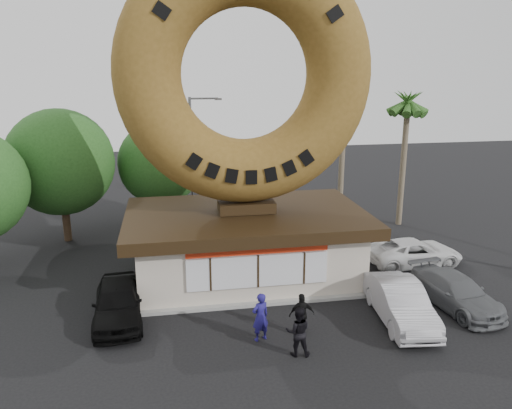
{
  "coord_description": "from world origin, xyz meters",
  "views": [
    {
      "loc": [
        -3.49,
        -16.18,
        9.87
      ],
      "look_at": [
        0.11,
        4.0,
        4.17
      ],
      "focal_mm": 35.0,
      "sensor_mm": 36.0,
      "label": 1
    }
  ],
  "objects_px": {
    "street_lamp": "(194,152)",
    "car_white": "(414,252)",
    "person_center": "(298,331)",
    "car_grey": "(456,292)",
    "car_black": "(118,302)",
    "donut_shop": "(247,242)",
    "person_right": "(302,314)",
    "person_left": "(260,317)",
    "car_silver": "(400,303)",
    "giant_donut": "(246,75)"
  },
  "relations": [
    {
      "from": "street_lamp",
      "to": "person_right",
      "type": "bearing_deg",
      "value": -79.02
    },
    {
      "from": "person_center",
      "to": "car_silver",
      "type": "bearing_deg",
      "value": -150.39
    },
    {
      "from": "street_lamp",
      "to": "car_white",
      "type": "bearing_deg",
      "value": -43.51
    },
    {
      "from": "person_left",
      "to": "car_white",
      "type": "relative_size",
      "value": 0.39
    },
    {
      "from": "person_left",
      "to": "person_center",
      "type": "distance_m",
      "value": 1.65
    },
    {
      "from": "donut_shop",
      "to": "car_grey",
      "type": "xyz_separation_m",
      "value": [
        8.2,
        -4.68,
        -1.08
      ]
    },
    {
      "from": "person_left",
      "to": "person_right",
      "type": "relative_size",
      "value": 1.13
    },
    {
      "from": "donut_shop",
      "to": "giant_donut",
      "type": "xyz_separation_m",
      "value": [
        0.0,
        0.02,
        7.72
      ]
    },
    {
      "from": "donut_shop",
      "to": "car_silver",
      "type": "xyz_separation_m",
      "value": [
        5.34,
        -5.41,
        -0.98
      ]
    },
    {
      "from": "donut_shop",
      "to": "person_right",
      "type": "relative_size",
      "value": 6.75
    },
    {
      "from": "street_lamp",
      "to": "person_right",
      "type": "distance_m",
      "value": 16.44
    },
    {
      "from": "donut_shop",
      "to": "car_grey",
      "type": "bearing_deg",
      "value": -29.73
    },
    {
      "from": "car_grey",
      "to": "person_left",
      "type": "bearing_deg",
      "value": 179.01
    },
    {
      "from": "car_black",
      "to": "person_right",
      "type": "bearing_deg",
      "value": -21.73
    },
    {
      "from": "donut_shop",
      "to": "car_silver",
      "type": "distance_m",
      "value": 7.66
    },
    {
      "from": "person_right",
      "to": "car_grey",
      "type": "xyz_separation_m",
      "value": [
        7.0,
        1.03,
        -0.15
      ]
    },
    {
      "from": "car_white",
      "to": "car_black",
      "type": "bearing_deg",
      "value": 102.08
    },
    {
      "from": "person_center",
      "to": "car_grey",
      "type": "bearing_deg",
      "value": -152.37
    },
    {
      "from": "person_left",
      "to": "person_center",
      "type": "bearing_deg",
      "value": 111.77
    },
    {
      "from": "person_right",
      "to": "car_black",
      "type": "relative_size",
      "value": 0.35
    },
    {
      "from": "giant_donut",
      "to": "car_white",
      "type": "bearing_deg",
      "value": -0.22
    },
    {
      "from": "person_center",
      "to": "giant_donut",
      "type": "bearing_deg",
      "value": -74.29
    },
    {
      "from": "giant_donut",
      "to": "street_lamp",
      "type": "distance_m",
      "value": 11.34
    },
    {
      "from": "person_center",
      "to": "person_left",
      "type": "bearing_deg",
      "value": -37.4
    },
    {
      "from": "car_white",
      "to": "car_silver",
      "type": "bearing_deg",
      "value": 146.96
    },
    {
      "from": "person_left",
      "to": "car_black",
      "type": "bearing_deg",
      "value": -45.58
    },
    {
      "from": "giant_donut",
      "to": "person_center",
      "type": "bearing_deg",
      "value": -84.4
    },
    {
      "from": "car_black",
      "to": "car_white",
      "type": "bearing_deg",
      "value": 10.01
    },
    {
      "from": "person_right",
      "to": "car_silver",
      "type": "bearing_deg",
      "value": -174.53
    },
    {
      "from": "donut_shop",
      "to": "car_grey",
      "type": "distance_m",
      "value": 9.5
    },
    {
      "from": "donut_shop",
      "to": "car_black",
      "type": "xyz_separation_m",
      "value": [
        -5.74,
        -3.37,
        -0.97
      ]
    },
    {
      "from": "giant_donut",
      "to": "car_grey",
      "type": "xyz_separation_m",
      "value": [
        8.2,
        -4.7,
        -8.8
      ]
    },
    {
      "from": "person_left",
      "to": "donut_shop",
      "type": "bearing_deg",
      "value": -114.82
    },
    {
      "from": "person_center",
      "to": "person_right",
      "type": "bearing_deg",
      "value": -100.56
    },
    {
      "from": "street_lamp",
      "to": "car_silver",
      "type": "distance_m",
      "value": 17.41
    },
    {
      "from": "street_lamp",
      "to": "person_center",
      "type": "distance_m",
      "value": 17.62
    },
    {
      "from": "street_lamp",
      "to": "car_black",
      "type": "xyz_separation_m",
      "value": [
        -3.89,
        -13.39,
        -3.68
      ]
    },
    {
      "from": "car_white",
      "to": "giant_donut",
      "type": "bearing_deg",
      "value": 88.8
    },
    {
      "from": "person_left",
      "to": "street_lamp",
      "type": "bearing_deg",
      "value": -105.54
    },
    {
      "from": "giant_donut",
      "to": "person_left",
      "type": "height_order",
      "value": "giant_donut"
    },
    {
      "from": "person_right",
      "to": "car_silver",
      "type": "height_order",
      "value": "person_right"
    },
    {
      "from": "giant_donut",
      "to": "person_right",
      "type": "distance_m",
      "value": 10.45
    },
    {
      "from": "car_silver",
      "to": "person_center",
      "type": "bearing_deg",
      "value": -155.06
    },
    {
      "from": "car_silver",
      "to": "street_lamp",
      "type": "bearing_deg",
      "value": 120.45
    },
    {
      "from": "car_silver",
      "to": "car_white",
      "type": "bearing_deg",
      "value": 63.38
    },
    {
      "from": "person_left",
      "to": "car_grey",
      "type": "bearing_deg",
      "value": 166.91
    },
    {
      "from": "person_right",
      "to": "car_white",
      "type": "relative_size",
      "value": 0.35
    },
    {
      "from": "giant_donut",
      "to": "car_grey",
      "type": "height_order",
      "value": "giant_donut"
    },
    {
      "from": "giant_donut",
      "to": "person_left",
      "type": "bearing_deg",
      "value": -94.09
    },
    {
      "from": "person_left",
      "to": "car_black",
      "type": "distance_m",
      "value": 5.87
    }
  ]
}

